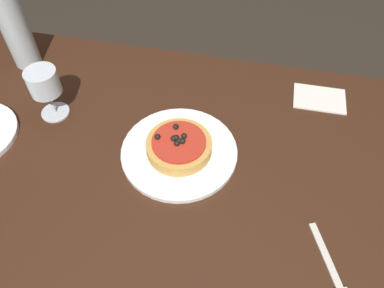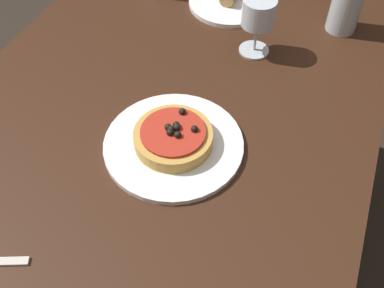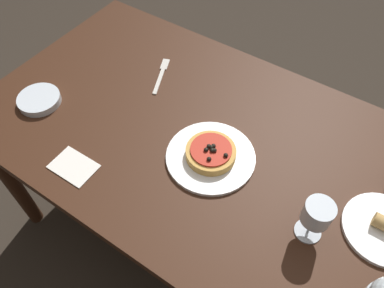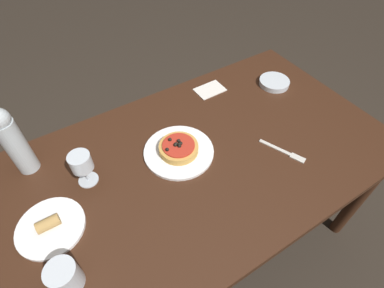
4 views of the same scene
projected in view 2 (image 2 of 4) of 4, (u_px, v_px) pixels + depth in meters
name	position (u px, v px, depth m)	size (l,w,h in m)	color
dining_table	(141.00, 174.00, 0.94)	(1.59, 0.88, 0.73)	#381E11
dinner_plate	(174.00, 144.00, 0.88)	(0.28, 0.28, 0.01)	white
pizza	(173.00, 137.00, 0.87)	(0.15, 0.15, 0.05)	gold
wine_glass	(258.00, 15.00, 1.00)	(0.08, 0.08, 0.14)	silver
side_plate	(230.00, 1.00, 1.20)	(0.22, 0.22, 0.05)	white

